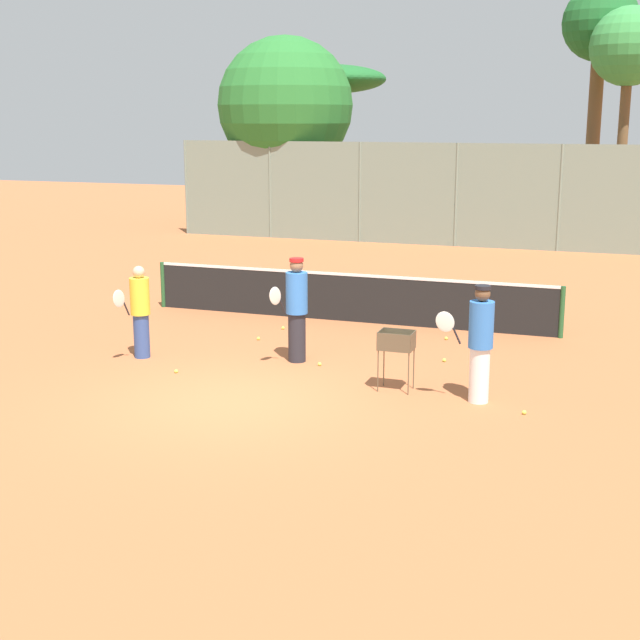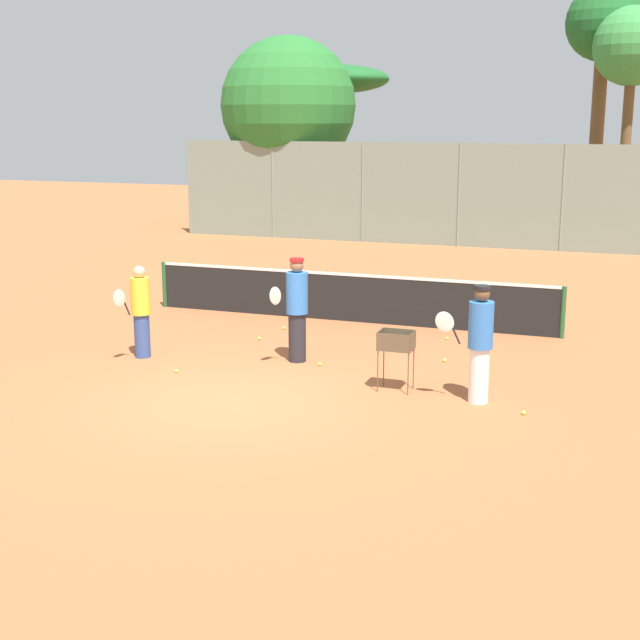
{
  "view_description": "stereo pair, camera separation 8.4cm",
  "coord_description": "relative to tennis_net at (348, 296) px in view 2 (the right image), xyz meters",
  "views": [
    {
      "loc": [
        5.76,
        -12.19,
        4.4
      ],
      "look_at": [
        0.84,
        1.81,
        1.0
      ],
      "focal_mm": 50.0,
      "sensor_mm": 36.0,
      "label": 1
    },
    {
      "loc": [
        5.84,
        -12.16,
        4.4
      ],
      "look_at": [
        0.84,
        1.81,
        1.0
      ],
      "focal_mm": 50.0,
      "sensor_mm": 36.0,
      "label": 2
    }
  ],
  "objects": [
    {
      "name": "ground_plane",
      "position": [
        0.0,
        -6.0,
        -0.56
      ],
      "size": [
        80.0,
        80.0,
        0.0
      ],
      "primitive_type": "plane",
      "color": "#B26038"
    },
    {
      "name": "tennis_net",
      "position": [
        0.0,
        0.0,
        0.0
      ],
      "size": [
        9.21,
        0.1,
        1.07
      ],
      "color": "#26592D",
      "rests_on": "ground_plane"
    },
    {
      "name": "back_fence",
      "position": [
        -0.0,
        12.25,
        1.2
      ],
      "size": [
        20.75,
        0.08,
        3.52
      ],
      "color": "gray",
      "rests_on": "ground_plane"
    },
    {
      "name": "tree_0",
      "position": [
        -6.23,
        17.06,
        5.17
      ],
      "size": [
        4.6,
        4.6,
        6.43
      ],
      "color": "brown",
      "rests_on": "ground_plane"
    },
    {
      "name": "tree_1",
      "position": [
        4.11,
        17.71,
        6.88
      ],
      "size": [
        2.81,
        2.81,
        9.17
      ],
      "color": "brown",
      "rests_on": "ground_plane"
    },
    {
      "name": "tree_2",
      "position": [
        -7.05,
        14.26,
        4.24
      ],
      "size": [
        5.15,
        5.15,
        7.38
      ],
      "color": "brown",
      "rests_on": "ground_plane"
    },
    {
      "name": "tree_3",
      "position": [
        5.21,
        16.09,
        6.09
      ],
      "size": [
        2.75,
        2.75,
        8.17
      ],
      "color": "brown",
      "rests_on": "ground_plane"
    },
    {
      "name": "player_white_outfit",
      "position": [
        3.66,
        -4.7,
        0.41
      ],
      "size": [
        0.93,
        0.41,
        1.87
      ],
      "rotation": [
        0.0,
        0.0,
        3.41
      ],
      "color": "white",
      "rests_on": "ground_plane"
    },
    {
      "name": "player_red_cap",
      "position": [
        0.12,
        -3.43,
        0.44
      ],
      "size": [
        0.49,
        0.92,
        1.92
      ],
      "rotation": [
        0.0,
        0.0,
        4.34
      ],
      "color": "#26262D",
      "rests_on": "ground_plane"
    },
    {
      "name": "player_yellow_shirt",
      "position": [
        -2.71,
        -4.13,
        0.33
      ],
      "size": [
        0.36,
        0.9,
        1.73
      ],
      "rotation": [
        0.0,
        0.0,
        4.5
      ],
      "color": "#334C8C",
      "rests_on": "ground_plane"
    },
    {
      "name": "ball_cart",
      "position": [
        2.29,
        -4.54,
        0.2
      ],
      "size": [
        0.56,
        0.41,
        1.0
      ],
      "color": "brown",
      "rests_on": "ground_plane"
    },
    {
      "name": "tennis_ball_0",
      "position": [
        -1.17,
        -2.21,
        -0.52
      ],
      "size": [
        0.07,
        0.07,
        0.07
      ],
      "primitive_type": "sphere",
      "color": "#D1E54C",
      "rests_on": "ground_plane"
    },
    {
      "name": "tennis_ball_1",
      "position": [
        0.62,
        -3.58,
        -0.52
      ],
      "size": [
        0.07,
        0.07,
        0.07
      ],
      "primitive_type": "sphere",
      "color": "#D1E54C",
      "rests_on": "ground_plane"
    },
    {
      "name": "tennis_ball_2",
      "position": [
        2.69,
        -2.57,
        -0.52
      ],
      "size": [
        0.07,
        0.07,
        0.07
      ],
      "primitive_type": "sphere",
      "color": "#D1E54C",
      "rests_on": "ground_plane"
    },
    {
      "name": "tennis_ball_3",
      "position": [
        -1.61,
        -4.86,
        -0.52
      ],
      "size": [
        0.07,
        0.07,
        0.07
      ],
      "primitive_type": "sphere",
      "color": "#D1E54C",
      "rests_on": "ground_plane"
    },
    {
      "name": "tennis_ball_4",
      "position": [
        -1.05,
        -1.19,
        -0.52
      ],
      "size": [
        0.07,
        0.07,
        0.07
      ],
      "primitive_type": "sphere",
      "color": "#D1E54C",
      "rests_on": "ground_plane"
    },
    {
      "name": "tennis_ball_5",
      "position": [
        4.43,
        -5.09,
        -0.52
      ],
      "size": [
        0.07,
        0.07,
        0.07
      ],
      "primitive_type": "sphere",
      "color": "#D1E54C",
      "rests_on": "ground_plane"
    },
    {
      "name": "tennis_ball_6",
      "position": [
        2.39,
        -0.93,
        -0.52
      ],
      "size": [
        0.07,
        0.07,
        0.07
      ],
      "primitive_type": "sphere",
      "color": "#D1E54C",
      "rests_on": "ground_plane"
    },
    {
      "name": "parked_car",
      "position": [
        1.36,
        16.24,
        0.1
      ],
      "size": [
        4.2,
        1.7,
        1.6
      ],
      "color": "white",
      "rests_on": "ground_plane"
    }
  ]
}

